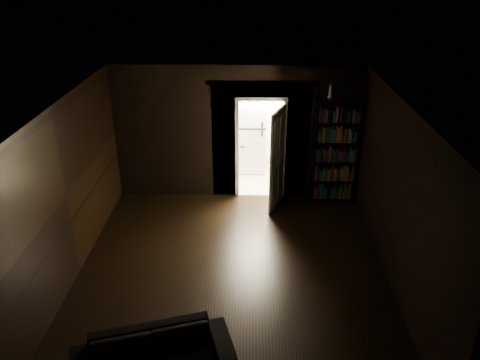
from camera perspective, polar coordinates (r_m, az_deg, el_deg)
name	(u,v)px	position (r m, az deg, el deg)	size (l,w,h in m)	color
ground	(232,273)	(7.81, -1.04, -11.23)	(5.50, 5.50, 0.00)	black
room_walls	(233,153)	(7.90, -0.90, 3.35)	(5.02, 5.61, 2.84)	black
kitchen_alcove	(260,125)	(10.68, 2.43, 6.73)	(2.20, 1.80, 2.60)	#B6B39F
sofa	(153,354)	(6.09, -10.59, -20.09)	(1.94, 0.84, 0.74)	black
bookshelf	(335,151)	(9.67, 11.47, 3.43)	(0.90, 0.32, 2.20)	black
refrigerator	(250,137)	(11.04, 1.17, 5.26)	(0.74, 0.68, 1.65)	white
door	(277,159)	(9.33, 4.56, 2.52)	(0.85, 0.05, 2.05)	white
figurine	(330,91)	(9.29, 10.96, 10.63)	(0.09, 0.09, 0.28)	white
bottles	(249,98)	(10.74, 1.13, 9.97)	(0.57, 0.07, 0.23)	black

